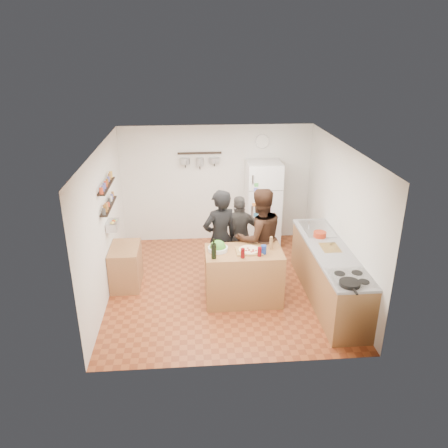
{
  "coord_description": "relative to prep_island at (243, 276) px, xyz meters",
  "views": [
    {
      "loc": [
        -0.55,
        -6.8,
        4.0
      ],
      "look_at": [
        0.0,
        0.1,
        1.15
      ],
      "focal_mm": 35.0,
      "sensor_mm": 36.0,
      "label": 1
    }
  ],
  "objects": [
    {
      "name": "stove_top",
      "position": [
        1.42,
        -1.01,
        0.46
      ],
      "size": [
        0.6,
        0.62,
        0.02
      ],
      "primitive_type": "cube",
      "color": "white",
      "rests_on": "counter_run"
    },
    {
      "name": "salad_bowl",
      "position": [
        -0.42,
        0.05,
        0.49
      ],
      "size": [
        0.32,
        0.32,
        0.06
      ],
      "primitive_type": "cylinder",
      "color": "silver",
      "rests_on": "prep_island"
    },
    {
      "name": "room_shell",
      "position": [
        -0.28,
        0.88,
        0.79
      ],
      "size": [
        4.2,
        4.2,
        4.2
      ],
      "color": "brown",
      "rests_on": "ground"
    },
    {
      "name": "wine_bottle",
      "position": [
        -0.5,
        -0.22,
        0.58
      ],
      "size": [
        0.08,
        0.08,
        0.24
      ],
      "primitive_type": "cylinder",
      "color": "black",
      "rests_on": "prep_island"
    },
    {
      "name": "wine_glass_near",
      "position": [
        -0.05,
        -0.24,
        0.53
      ],
      "size": [
        0.07,
        0.07,
        0.16
      ],
      "primitive_type": "cylinder",
      "color": "#500608",
      "rests_on": "prep_island"
    },
    {
      "name": "cutting_board",
      "position": [
        1.42,
        -0.0,
        0.46
      ],
      "size": [
        0.3,
        0.4,
        0.02
      ],
      "primitive_type": "cube",
      "color": "olive",
      "rests_on": "counter_run"
    },
    {
      "name": "red_bowl",
      "position": [
        1.37,
        0.44,
        0.51
      ],
      "size": [
        0.22,
        0.22,
        0.09
      ],
      "primitive_type": "cylinder",
      "color": "#AA2C13",
      "rests_on": "counter_run"
    },
    {
      "name": "pot_rack",
      "position": [
        -0.63,
        2.49,
        1.49
      ],
      "size": [
        0.9,
        0.04,
        0.04
      ],
      "primitive_type": "cube",
      "color": "black",
      "rests_on": "back_wall"
    },
    {
      "name": "pizza",
      "position": [
        0.08,
        -0.02,
        0.48
      ],
      "size": [
        0.34,
        0.34,
        0.02
      ],
      "primitive_type": "cylinder",
      "color": "beige",
      "rests_on": "pizza_board"
    },
    {
      "name": "pizza_board",
      "position": [
        0.08,
        -0.02,
        0.47
      ],
      "size": [
        0.42,
        0.34,
        0.02
      ],
      "primitive_type": "cube",
      "color": "olive",
      "rests_on": "prep_island"
    },
    {
      "name": "fridge",
      "position": [
        0.67,
        2.24,
        0.45
      ],
      "size": [
        0.7,
        0.68,
        1.8
      ],
      "primitive_type": "cube",
      "color": "white",
      "rests_on": "floor"
    },
    {
      "name": "person_center",
      "position": [
        0.33,
        0.5,
        0.45
      ],
      "size": [
        1.02,
        0.88,
        1.8
      ],
      "primitive_type": "imported",
      "rotation": [
        0.0,
        0.0,
        3.4
      ],
      "color": "black",
      "rests_on": "floor"
    },
    {
      "name": "wine_glass_far",
      "position": [
        0.22,
        -0.2,
        0.53
      ],
      "size": [
        0.06,
        0.06,
        0.15
      ],
      "primitive_type": "cylinder",
      "color": "#5B070D",
      "rests_on": "prep_island"
    },
    {
      "name": "skillet",
      "position": [
        1.32,
        -1.21,
        0.49
      ],
      "size": [
        0.29,
        0.29,
        0.06
      ],
      "primitive_type": "cylinder",
      "color": "black",
      "rests_on": "stove_top"
    },
    {
      "name": "sink",
      "position": [
        1.42,
        0.79,
        0.46
      ],
      "size": [
        0.5,
        0.8,
        0.03
      ],
      "primitive_type": "cube",
      "color": "silver",
      "rests_on": "counter_run"
    },
    {
      "name": "spice_shelf_upper",
      "position": [
        -2.21,
        0.69,
        1.4
      ],
      "size": [
        0.12,
        1.0,
        0.02
      ],
      "primitive_type": "cube",
      "color": "black",
      "rests_on": "left_wall"
    },
    {
      "name": "person_back",
      "position": [
        0.04,
        0.99,
        0.3
      ],
      "size": [
        0.89,
        0.38,
        1.51
      ],
      "primitive_type": "imported",
      "rotation": [
        0.0,
        0.0,
        3.16
      ],
      "color": "#302D2A",
      "rests_on": "floor"
    },
    {
      "name": "produce_basket",
      "position": [
        -2.18,
        0.69,
        0.69
      ],
      "size": [
        0.18,
        0.35,
        0.14
      ],
      "primitive_type": "cube",
      "color": "silver",
      "rests_on": "left_wall"
    },
    {
      "name": "spice_shelf_lower",
      "position": [
        -2.21,
        0.69,
        1.04
      ],
      "size": [
        0.12,
        1.0,
        0.02
      ],
      "primitive_type": "cube",
      "color": "black",
      "rests_on": "left_wall"
    },
    {
      "name": "wall_clock",
      "position": [
        0.67,
        2.57,
        1.69
      ],
      "size": [
        0.3,
        0.03,
        0.3
      ],
      "primitive_type": "cylinder",
      "rotation": [
        1.57,
        0.0,
        0.0
      ],
      "color": "silver",
      "rests_on": "back_wall"
    },
    {
      "name": "pepper_mill",
      "position": [
        0.45,
        0.05,
        0.54
      ],
      "size": [
        0.06,
        0.06,
        0.18
      ],
      "primitive_type": "cylinder",
      "color": "olive",
      "rests_on": "prep_island"
    },
    {
      "name": "prep_island",
      "position": [
        0.0,
        0.0,
        0.0
      ],
      "size": [
        1.25,
        0.72,
        0.91
      ],
      "primitive_type": "cube",
      "color": "#986137",
      "rests_on": "floor"
    },
    {
      "name": "person_left",
      "position": [
        -0.35,
        0.57,
        0.43
      ],
      "size": [
        0.76,
        0.65,
        1.77
      ],
      "primitive_type": "imported",
      "rotation": [
        0.0,
        0.0,
        3.56
      ],
      "color": "black",
      "rests_on": "floor"
    },
    {
      "name": "side_table",
      "position": [
        -2.02,
        0.67,
        -0.09
      ],
      "size": [
        0.5,
        0.8,
        0.73
      ],
      "primitive_type": "cube",
      "color": "#AB7847",
      "rests_on": "floor"
    },
    {
      "name": "salt_canister",
      "position": [
        0.3,
        -0.12,
        0.53
      ],
      "size": [
        0.09,
        0.09,
        0.14
      ],
      "primitive_type": "cylinder",
      "color": "navy",
      "rests_on": "prep_island"
    },
    {
      "name": "counter_run",
      "position": [
        1.42,
        -0.06,
        -0.01
      ],
      "size": [
        0.63,
        2.63,
        0.9
      ],
      "primitive_type": "cube",
      "color": "#9E7042",
      "rests_on": "floor"
    }
  ]
}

